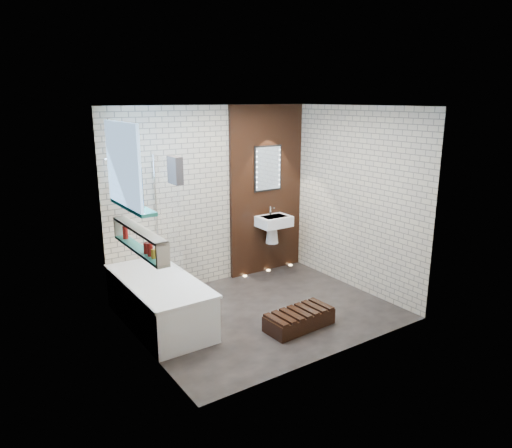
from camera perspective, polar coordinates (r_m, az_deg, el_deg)
ground at (r=6.27m, az=0.78°, el=-10.51°), size 3.20×3.20×0.00m
room_shell at (r=5.83m, az=0.82°, el=1.11°), size 3.24×3.20×2.60m
walnut_panel at (r=7.38m, az=1.25°, el=4.05°), size 1.30×0.06×2.60m
clerestory_window at (r=5.32m, az=-15.47°, el=5.85°), size 0.18×1.00×0.94m
display_niche at (r=5.30m, az=-13.84°, el=-1.86°), size 0.14×1.30×0.26m
bathtub at (r=5.98m, az=-11.56°, el=-9.06°), size 0.79×1.74×0.70m
bath_screen at (r=6.18m, az=-10.58°, el=1.47°), size 0.01×0.78×1.40m
towel at (r=5.82m, az=-9.69°, el=6.39°), size 0.10×0.25×0.33m
shower_head at (r=5.96m, az=-14.96°, el=7.76°), size 0.18×0.18×0.02m
washbasin at (r=7.34m, az=2.11°, el=-0.12°), size 0.50×0.36×0.58m
led_mirror at (r=7.29m, az=1.44°, el=6.70°), size 0.50×0.02×0.70m
walnut_step at (r=5.87m, az=5.21°, el=-11.42°), size 0.87×0.42×0.19m
niche_bottles at (r=5.28m, az=-13.67°, el=-2.32°), size 0.06×0.90×0.15m
sill_vases at (r=5.40m, az=-14.68°, el=3.71°), size 0.20×0.46×0.42m
floor_uplights at (r=7.67m, az=1.50°, el=-5.58°), size 0.96×0.06×0.01m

